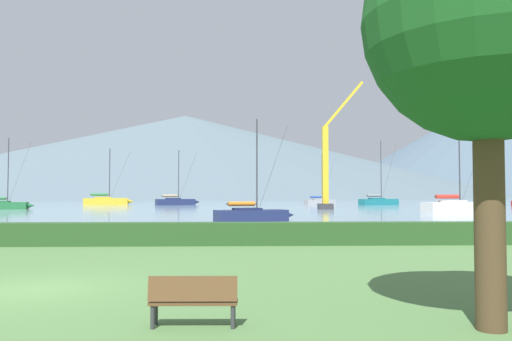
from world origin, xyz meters
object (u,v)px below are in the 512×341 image
object	(u,v)px
sailboat_slip_1	(106,201)
sailboat_slip_3	(379,201)
sailboat_slip_0	(176,201)
dock_crane	(327,171)
park_tree	(494,6)
sailboat_slip_4	(320,201)
sailboat_slip_7	(4,205)
sailboat_slip_8	(252,214)
sailboat_slip_5	(456,206)
park_bench_under_tree	(193,298)

from	to	relation	value
sailboat_slip_1	sailboat_slip_3	xyz separation A→B (m)	(50.73, -3.69, -0.06)
sailboat_slip_0	sailboat_slip_1	bearing A→B (deg)	151.34
sailboat_slip_3	dock_crane	bearing A→B (deg)	-137.94
park_tree	dock_crane	xyz separation A→B (m)	(7.95, 64.16, -0.50)
park_tree	dock_crane	size ratio (longest dim) A/B	0.47
sailboat_slip_3	sailboat_slip_4	xyz separation A→B (m)	(-10.17, 4.58, -0.12)
sailboat_slip_4	dock_crane	bearing A→B (deg)	-114.66
sailboat_slip_0	sailboat_slip_3	size ratio (longest dim) A/B	0.85
dock_crane	sailboat_slip_3	bearing A→B (deg)	59.63
sailboat_slip_0	sailboat_slip_3	world-z (taller)	sailboat_slip_3
sailboat_slip_0	park_tree	xyz separation A→B (m)	(15.88, -88.29, 5.19)
sailboat_slip_7	dock_crane	bearing A→B (deg)	-12.85
sailboat_slip_7	sailboat_slip_8	world-z (taller)	sailboat_slip_7
sailboat_slip_5	dock_crane	bearing A→B (deg)	127.38
sailboat_slip_8	dock_crane	size ratio (longest dim) A/B	0.48
sailboat_slip_1	sailboat_slip_7	bearing A→B (deg)	-121.84
sailboat_slip_0	dock_crane	bearing A→B (deg)	-62.44
sailboat_slip_1	sailboat_slip_3	size ratio (longest dim) A/B	0.89
sailboat_slip_4	sailboat_slip_5	distance (m)	40.43
park_bench_under_tree	sailboat_slip_8	bearing A→B (deg)	88.03
sailboat_slip_5	sailboat_slip_4	bearing A→B (deg)	92.04
sailboat_slip_7	park_bench_under_tree	world-z (taller)	sailboat_slip_7
dock_crane	sailboat_slip_5	bearing A→B (deg)	-40.26
sailboat_slip_0	park_bench_under_tree	bearing A→B (deg)	-100.32
sailboat_slip_3	sailboat_slip_7	world-z (taller)	sailboat_slip_3
sailboat_slip_4	park_bench_under_tree	world-z (taller)	sailboat_slip_4
sailboat_slip_7	sailboat_slip_8	size ratio (longest dim) A/B	1.17
sailboat_slip_5	sailboat_slip_3	bearing A→B (deg)	77.46
sailboat_slip_7	park_tree	bearing A→B (deg)	-70.94
sailboat_slip_8	park_tree	xyz separation A→B (m)	(3.40, -34.81, 5.29)
sailboat_slip_3	park_tree	distance (m)	90.09
sailboat_slip_3	sailboat_slip_7	bearing A→B (deg)	-177.75
sailboat_slip_4	sailboat_slip_5	world-z (taller)	sailboat_slip_5
sailboat_slip_3	sailboat_slip_8	world-z (taller)	sailboat_slip_3
sailboat_slip_5	park_tree	size ratio (longest dim) A/B	1.18
sailboat_slip_4	sailboat_slip_7	world-z (taller)	sailboat_slip_7
sailboat_slip_3	park_tree	size ratio (longest dim) A/B	1.42
sailboat_slip_4	park_tree	bearing A→B (deg)	-114.69
sailboat_slip_5	sailboat_slip_1	bearing A→B (deg)	130.55
sailboat_slip_5	dock_crane	world-z (taller)	dock_crane
sailboat_slip_4	sailboat_slip_8	bearing A→B (deg)	-122.14
sailboat_slip_5	park_bench_under_tree	distance (m)	58.88
sailboat_slip_8	sailboat_slip_0	bearing A→B (deg)	84.80
sailboat_slip_1	park_bench_under_tree	world-z (taller)	sailboat_slip_1
sailboat_slip_5	sailboat_slip_8	world-z (taller)	sailboat_slip_5
sailboat_slip_4	dock_crane	distance (m)	28.37
sailboat_slip_5	sailboat_slip_7	distance (m)	60.23
sailboat_slip_7	park_tree	world-z (taller)	sailboat_slip_7
sailboat_slip_3	park_tree	bearing A→B (deg)	-121.42
sailboat_slip_1	dock_crane	world-z (taller)	dock_crane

